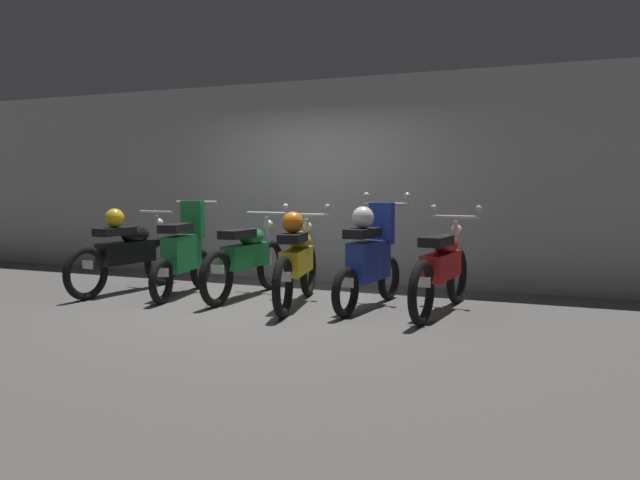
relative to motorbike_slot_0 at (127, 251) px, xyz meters
name	(u,v)px	position (x,y,z in m)	size (l,w,h in m)	color
ground_plane	(260,305)	(2.00, -0.17, -0.53)	(80.00, 80.00, 0.00)	#565451
back_wall	(326,182)	(2.00, 1.90, 0.90)	(16.00, 0.30, 2.85)	#9EA0A3
motorbike_slot_0	(127,251)	(0.00, 0.00, 0.00)	(0.56, 1.95, 1.08)	black
motorbike_slot_1	(183,253)	(0.79, 0.09, 0.00)	(0.56, 1.67, 1.18)	black
motorbike_slot_2	(247,257)	(1.60, 0.25, -0.04)	(0.56, 1.95, 1.03)	black
motorbike_slot_3	(297,260)	(2.40, -0.03, 0.00)	(0.63, 1.93, 1.15)	black
motorbike_slot_4	(370,257)	(3.21, 0.16, 0.04)	(0.59, 1.68, 1.29)	black
motorbike_slot_5	(442,268)	(4.01, 0.18, -0.03)	(0.59, 1.95, 1.15)	black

